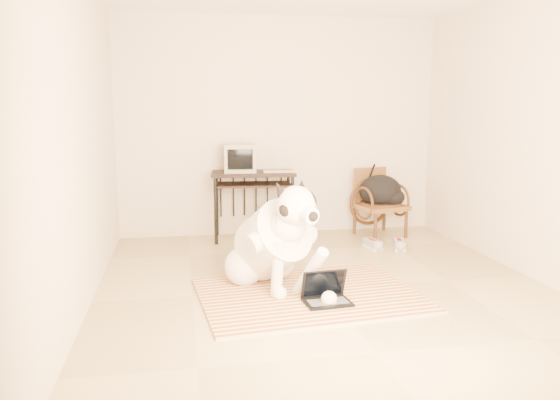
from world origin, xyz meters
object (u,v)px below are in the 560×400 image
object	(u,v)px
dog	(273,243)
computer_desk	(253,182)
laptop	(326,295)
backpack	(382,192)
rattan_chair	(378,202)
crt_monitor	(240,158)
pc_tower	(274,222)

from	to	relation	value
dog	computer_desk	world-z (taller)	dog
dog	laptop	size ratio (longest dim) A/B	3.21
dog	backpack	size ratio (longest dim) A/B	2.29
rattan_chair	backpack	xyz separation A→B (m)	(0.02, -0.07, 0.14)
laptop	dog	bearing A→B (deg)	126.95
computer_desk	crt_monitor	bearing A→B (deg)	163.69
laptop	crt_monitor	size ratio (longest dim) A/B	0.99
laptop	pc_tower	xyz separation A→B (m)	(-0.03, 2.29, 0.13)
crt_monitor	backpack	bearing A→B (deg)	-5.76
computer_desk	crt_monitor	size ratio (longest dim) A/B	2.59
dog	crt_monitor	xyz separation A→B (m)	(-0.08, 1.90, 0.58)
crt_monitor	pc_tower	size ratio (longest dim) A/B	0.83
dog	rattan_chair	world-z (taller)	dog
pc_tower	rattan_chair	size ratio (longest dim) A/B	0.58
laptop	crt_monitor	bearing A→B (deg)	100.47
rattan_chair	computer_desk	bearing A→B (deg)	177.90
computer_desk	backpack	world-z (taller)	computer_desk
rattan_chair	backpack	distance (m)	0.16
backpack	crt_monitor	bearing A→B (deg)	174.24
dog	crt_monitor	distance (m)	1.98
crt_monitor	rattan_chair	xyz separation A→B (m)	(1.72, -0.10, -0.57)
computer_desk	pc_tower	distance (m)	0.56
laptop	rattan_chair	distance (m)	2.63
laptop	backpack	distance (m)	2.60
laptop	crt_monitor	distance (m)	2.58
computer_desk	laptop	bearing A→B (deg)	-83.10
pc_tower	rattan_chair	bearing A→B (deg)	-1.09
rattan_chair	backpack	size ratio (longest dim) A/B	1.50
dog	pc_tower	bearing A→B (deg)	79.84
laptop	rattan_chair	size ratio (longest dim) A/B	0.47
computer_desk	crt_monitor	xyz separation A→B (m)	(-0.16, 0.05, 0.28)
dog	crt_monitor	world-z (taller)	crt_monitor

